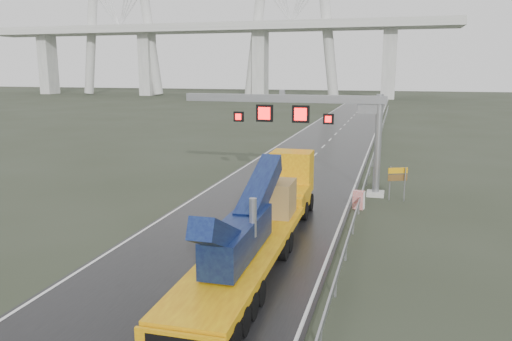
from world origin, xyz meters
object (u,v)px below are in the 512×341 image
(sign_gantry, at_px, (311,115))
(heavy_haul_truck, at_px, (267,211))
(exit_sign_pair, at_px, (398,177))
(striped_barrier, at_px, (359,200))

(sign_gantry, bearing_deg, heavy_haul_truck, -90.80)
(heavy_haul_truck, xyz_separation_m, exit_sign_pair, (6.41, 10.78, -0.11))
(sign_gantry, relative_size, striped_barrier, 12.37)
(exit_sign_pair, bearing_deg, sign_gantry, 146.93)
(striped_barrier, bearing_deg, sign_gantry, 149.05)
(heavy_haul_truck, distance_m, exit_sign_pair, 12.55)
(sign_gantry, distance_m, striped_barrier, 7.40)
(exit_sign_pair, height_order, striped_barrier, exit_sign_pair)
(exit_sign_pair, xyz_separation_m, striped_barrier, (-2.35, -2.82, -1.05))
(striped_barrier, bearing_deg, exit_sign_pair, 63.60)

